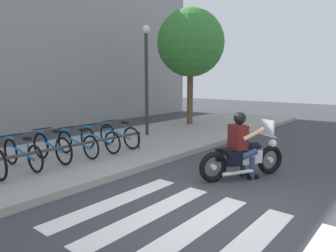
{
  "coord_description": "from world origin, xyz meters",
  "views": [
    {
      "loc": [
        -4.19,
        -2.33,
        2.13
      ],
      "look_at": [
        1.33,
        2.21,
        1.02
      ],
      "focal_mm": 32.6,
      "sensor_mm": 36.0,
      "label": 1
    }
  ],
  "objects_px": {
    "bicycle_6": "(99,139)",
    "bicycle_7": "(119,135)",
    "street_lamp": "(146,71)",
    "bicycle_5": "(77,143)",
    "tree_near_rack": "(191,43)",
    "bicycle_4": "(52,147)",
    "motorcycle": "(244,157)",
    "bicycle_3": "(22,154)",
    "bike_rack": "(50,151)",
    "rider": "(241,140)"
  },
  "relations": [
    {
      "from": "bike_rack",
      "to": "bicycle_5",
      "type": "bearing_deg",
      "value": 27.67
    },
    {
      "from": "bicycle_5",
      "to": "bike_rack",
      "type": "distance_m",
      "value": 1.2
    },
    {
      "from": "bicycle_3",
      "to": "street_lamp",
      "type": "bearing_deg",
      "value": 8.74
    },
    {
      "from": "bicycle_5",
      "to": "tree_near_rack",
      "type": "bearing_deg",
      "value": 9.83
    },
    {
      "from": "bicycle_7",
      "to": "street_lamp",
      "type": "height_order",
      "value": "street_lamp"
    },
    {
      "from": "rider",
      "to": "bicycle_4",
      "type": "height_order",
      "value": "rider"
    },
    {
      "from": "street_lamp",
      "to": "bicycle_5",
      "type": "bearing_deg",
      "value": -167.7
    },
    {
      "from": "bike_rack",
      "to": "rider",
      "type": "bearing_deg",
      "value": -52.25
    },
    {
      "from": "rider",
      "to": "tree_near_rack",
      "type": "distance_m",
      "value": 7.64
    },
    {
      "from": "bicycle_6",
      "to": "bicycle_7",
      "type": "distance_m",
      "value": 0.71
    },
    {
      "from": "bicycle_5",
      "to": "bicycle_6",
      "type": "distance_m",
      "value": 0.71
    },
    {
      "from": "bicycle_6",
      "to": "bike_rack",
      "type": "bearing_deg",
      "value": -162.54
    },
    {
      "from": "bicycle_5",
      "to": "bicycle_6",
      "type": "height_order",
      "value": "bicycle_5"
    },
    {
      "from": "bicycle_7",
      "to": "tree_near_rack",
      "type": "height_order",
      "value": "tree_near_rack"
    },
    {
      "from": "bicycle_6",
      "to": "bicycle_7",
      "type": "bearing_deg",
      "value": -0.07
    },
    {
      "from": "bicycle_7",
      "to": "bicycle_4",
      "type": "bearing_deg",
      "value": -179.99
    },
    {
      "from": "bicycle_7",
      "to": "bicycle_6",
      "type": "bearing_deg",
      "value": 179.93
    },
    {
      "from": "motorcycle",
      "to": "rider",
      "type": "relative_size",
      "value": 1.34
    },
    {
      "from": "bicycle_4",
      "to": "bicycle_6",
      "type": "height_order",
      "value": "bicycle_4"
    },
    {
      "from": "motorcycle",
      "to": "bicycle_3",
      "type": "bearing_deg",
      "value": 127.38
    },
    {
      "from": "bicycle_5",
      "to": "bike_rack",
      "type": "xyz_separation_m",
      "value": [
        -1.06,
        -0.55,
        0.09
      ]
    },
    {
      "from": "rider",
      "to": "bicycle_6",
      "type": "height_order",
      "value": "rider"
    },
    {
      "from": "bicycle_7",
      "to": "tree_near_rack",
      "type": "relative_size",
      "value": 0.32
    },
    {
      "from": "bicycle_3",
      "to": "bicycle_4",
      "type": "xyz_separation_m",
      "value": [
        0.71,
        -0.0,
        0.02
      ]
    },
    {
      "from": "motorcycle",
      "to": "tree_near_rack",
      "type": "relative_size",
      "value": 0.38
    },
    {
      "from": "tree_near_rack",
      "to": "bicycle_3",
      "type": "bearing_deg",
      "value": -171.89
    },
    {
      "from": "bicycle_6",
      "to": "bicycle_3",
      "type": "bearing_deg",
      "value": 179.99
    },
    {
      "from": "bike_rack",
      "to": "motorcycle",
      "type": "bearing_deg",
      "value": -51.86
    },
    {
      "from": "street_lamp",
      "to": "rider",
      "type": "bearing_deg",
      "value": -112.71
    },
    {
      "from": "bicycle_3",
      "to": "bicycle_7",
      "type": "height_order",
      "value": "bicycle_7"
    },
    {
      "from": "bicycle_5",
      "to": "bike_rack",
      "type": "height_order",
      "value": "bicycle_5"
    },
    {
      "from": "motorcycle",
      "to": "bicycle_7",
      "type": "relative_size",
      "value": 1.17
    },
    {
      "from": "bicycle_3",
      "to": "street_lamp",
      "type": "xyz_separation_m",
      "value": [
        4.79,
        0.74,
        1.91
      ]
    },
    {
      "from": "motorcycle",
      "to": "bike_rack",
      "type": "xyz_separation_m",
      "value": [
        -2.6,
        3.31,
        0.11
      ]
    },
    {
      "from": "rider",
      "to": "street_lamp",
      "type": "height_order",
      "value": "street_lamp"
    },
    {
      "from": "tree_near_rack",
      "to": "rider",
      "type": "bearing_deg",
      "value": -135.74
    },
    {
      "from": "bicycle_4",
      "to": "bicycle_5",
      "type": "bearing_deg",
      "value": 0.12
    },
    {
      "from": "rider",
      "to": "bicycle_3",
      "type": "xyz_separation_m",
      "value": [
        -2.88,
        3.82,
        -0.34
      ]
    },
    {
      "from": "rider",
      "to": "tree_near_rack",
      "type": "xyz_separation_m",
      "value": [
        5.09,
        4.96,
        2.81
      ]
    },
    {
      "from": "bicycle_6",
      "to": "tree_near_rack",
      "type": "distance_m",
      "value": 6.75
    },
    {
      "from": "motorcycle",
      "to": "tree_near_rack",
      "type": "distance_m",
      "value": 7.77
    },
    {
      "from": "bike_rack",
      "to": "street_lamp",
      "type": "distance_m",
      "value": 4.97
    },
    {
      "from": "bicycle_3",
      "to": "street_lamp",
      "type": "distance_m",
      "value": 5.21
    },
    {
      "from": "street_lamp",
      "to": "tree_near_rack",
      "type": "relative_size",
      "value": 0.77
    },
    {
      "from": "motorcycle",
      "to": "bicycle_5",
      "type": "bearing_deg",
      "value": 111.72
    },
    {
      "from": "bicycle_5",
      "to": "bicycle_6",
      "type": "xyz_separation_m",
      "value": [
        0.71,
        -0.0,
        -0.0
      ]
    },
    {
      "from": "bicycle_3",
      "to": "tree_near_rack",
      "type": "height_order",
      "value": "tree_near_rack"
    },
    {
      "from": "rider",
      "to": "bicycle_6",
      "type": "xyz_separation_m",
      "value": [
        -0.77,
        3.82,
        -0.34
      ]
    },
    {
      "from": "bicycle_4",
      "to": "bicycle_7",
      "type": "height_order",
      "value": "bicycle_4"
    },
    {
      "from": "bicycle_3",
      "to": "bicycle_7",
      "type": "bearing_deg",
      "value": -0.02
    }
  ]
}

